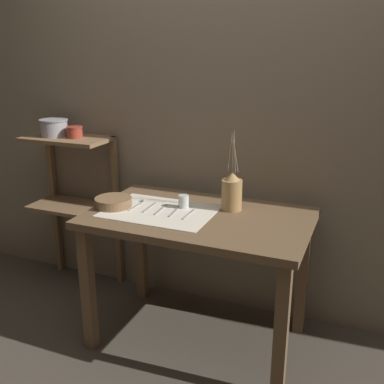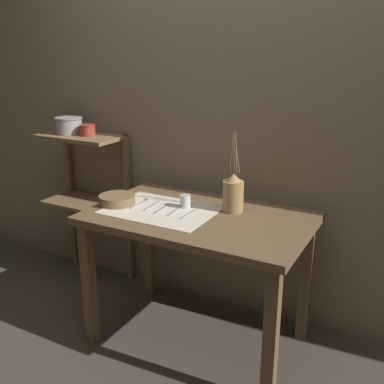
# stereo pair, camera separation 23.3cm
# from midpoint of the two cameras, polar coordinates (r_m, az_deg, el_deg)

# --- Properties ---
(ground_plane) EXTENTS (12.00, 12.00, 0.00)m
(ground_plane) POSITION_cam_midpoint_polar(r_m,az_deg,el_deg) (2.72, 3.32, -18.13)
(ground_plane) COLOR #473F35
(stone_wall_back) EXTENTS (7.00, 0.06, 2.40)m
(stone_wall_back) POSITION_cam_midpoint_polar(r_m,az_deg,el_deg) (2.66, 8.12, 9.14)
(stone_wall_back) COLOR #7A6B56
(stone_wall_back) RESTS_ON ground_plane
(wooden_table) EXTENTS (1.16, 0.71, 0.76)m
(wooden_table) POSITION_cam_midpoint_polar(r_m,az_deg,el_deg) (2.39, 3.59, -5.44)
(wooden_table) COLOR brown
(wooden_table) RESTS_ON ground_plane
(wooden_shelf_unit) EXTENTS (0.56, 0.30, 1.05)m
(wooden_shelf_unit) POSITION_cam_midpoint_polar(r_m,az_deg,el_deg) (3.12, -11.10, 1.54)
(wooden_shelf_unit) COLOR brown
(wooden_shelf_unit) RESTS_ON ground_plane
(linen_cloth) EXTENTS (0.58, 0.42, 0.00)m
(linen_cloth) POSITION_cam_midpoint_polar(r_m,az_deg,el_deg) (2.42, -1.19, -2.33)
(linen_cloth) COLOR beige
(linen_cloth) RESTS_ON wooden_table
(pitcher_with_flowers) EXTENTS (0.11, 0.11, 0.43)m
(pitcher_with_flowers) POSITION_cam_midpoint_polar(r_m,az_deg,el_deg) (2.40, 8.03, -0.26)
(pitcher_with_flowers) COLOR #A87F4C
(pitcher_with_flowers) RESTS_ON wooden_table
(wooden_bowl) EXTENTS (0.20, 0.20, 0.05)m
(wooden_bowl) POSITION_cam_midpoint_polar(r_m,az_deg,el_deg) (2.52, -6.90, -1.02)
(wooden_bowl) COLOR brown
(wooden_bowl) RESTS_ON wooden_table
(glass_tumbler_near) EXTENTS (0.06, 0.06, 0.07)m
(glass_tumbler_near) POSITION_cam_midpoint_polar(r_m,az_deg,el_deg) (2.44, 1.88, -1.23)
(glass_tumbler_near) COLOR silver
(glass_tumbler_near) RESTS_ON wooden_table
(spoon_inner) EXTENTS (0.02, 0.18, 0.02)m
(spoon_inner) POSITION_cam_midpoint_polar(r_m,az_deg,el_deg) (2.54, -3.43, -1.19)
(spoon_inner) COLOR #939399
(spoon_inner) RESTS_ON wooden_table
(fork_outer) EXTENTS (0.02, 0.17, 0.00)m
(fork_outer) POSITION_cam_midpoint_polar(r_m,az_deg,el_deg) (2.47, -2.45, -1.81)
(fork_outer) COLOR #939399
(fork_outer) RESTS_ON wooden_table
(knife_center) EXTENTS (0.02, 0.17, 0.00)m
(knife_center) POSITION_cam_midpoint_polar(r_m,az_deg,el_deg) (2.42, -1.10, -2.17)
(knife_center) COLOR #939399
(knife_center) RESTS_ON wooden_table
(spoon_outer) EXTENTS (0.03, 0.18, 0.02)m
(spoon_outer) POSITION_cam_midpoint_polar(r_m,az_deg,el_deg) (2.43, 1.11, -2.05)
(spoon_outer) COLOR #939399
(spoon_outer) RESTS_ON wooden_table
(fork_inner) EXTENTS (0.01, 0.17, 0.00)m
(fork_inner) POSITION_cam_midpoint_polar(r_m,az_deg,el_deg) (2.35, 2.37, -2.86)
(fork_inner) COLOR #939399
(fork_inner) RESTS_ON wooden_table
(metal_pot_large) EXTENTS (0.18, 0.18, 0.11)m
(metal_pot_large) POSITION_cam_midpoint_polar(r_m,az_deg,el_deg) (3.08, -13.27, 8.27)
(metal_pot_large) COLOR #939399
(metal_pot_large) RESTS_ON wooden_shelf_unit
(metal_pot_small) EXTENTS (0.10, 0.10, 0.07)m
(metal_pot_small) POSITION_cam_midpoint_polar(r_m,az_deg,el_deg) (2.98, -10.93, 7.77)
(metal_pot_small) COLOR #9E3828
(metal_pot_small) RESTS_ON wooden_shelf_unit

